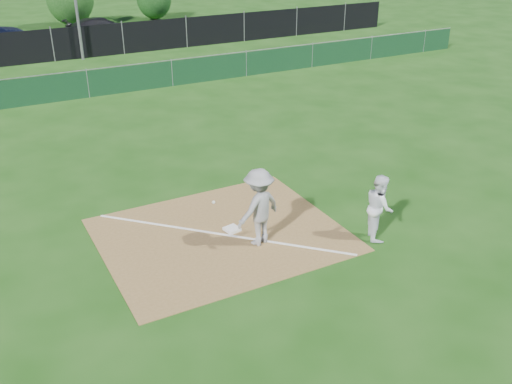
# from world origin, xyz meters

# --- Properties ---
(ground) EXTENTS (90.00, 90.00, 0.00)m
(ground) POSITION_xyz_m (0.00, 10.00, 0.00)
(ground) COLOR #16410E
(ground) RESTS_ON ground
(infield_dirt) EXTENTS (6.00, 5.00, 0.02)m
(infield_dirt) POSITION_xyz_m (0.00, 1.00, 0.01)
(infield_dirt) COLOR brown
(infield_dirt) RESTS_ON ground
(foul_line) EXTENTS (5.01, 5.01, 0.01)m
(foul_line) POSITION_xyz_m (0.00, 1.00, 0.03)
(foul_line) COLOR white
(foul_line) RESTS_ON infield_dirt
(green_fence) EXTENTS (44.00, 0.05, 1.20)m
(green_fence) POSITION_xyz_m (0.00, 15.00, 0.60)
(green_fence) COLOR #0D3219
(green_fence) RESTS_ON ground
(black_fence) EXTENTS (46.00, 0.04, 1.80)m
(black_fence) POSITION_xyz_m (0.00, 23.00, 0.90)
(black_fence) COLOR black
(black_fence) RESTS_ON ground
(parking_lot) EXTENTS (46.00, 9.00, 0.01)m
(parking_lot) POSITION_xyz_m (0.00, 28.00, 0.01)
(parking_lot) COLOR black
(parking_lot) RESTS_ON ground
(first_base) EXTENTS (0.42, 0.42, 0.08)m
(first_base) POSITION_xyz_m (0.34, 1.05, 0.06)
(first_base) COLOR white
(first_base) RESTS_ON infield_dirt
(play_at_first) EXTENTS (1.92, 1.08, 2.00)m
(play_at_first) POSITION_xyz_m (0.67, 0.19, 1.02)
(play_at_first) COLOR #A5A4A7
(play_at_first) RESTS_ON infield_dirt
(runner) EXTENTS (0.95, 1.04, 1.72)m
(runner) POSITION_xyz_m (3.48, -0.96, 0.86)
(runner) COLOR white
(runner) RESTS_ON ground
(car_right) EXTENTS (4.73, 1.94, 1.37)m
(car_right) POSITION_xyz_m (4.06, 28.08, 0.69)
(car_right) COLOR black
(car_right) RESTS_ON parking_lot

